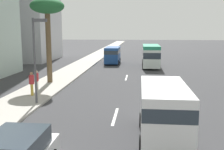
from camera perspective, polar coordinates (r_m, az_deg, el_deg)
ground_plane at (r=34.19m, az=3.54°, el=1.15°), size 198.00×198.00×0.00m
sidewalk_right at (r=35.09m, az=-7.49°, el=1.43°), size 162.00×3.41×0.15m
lane_stripe_mid at (r=15.92m, az=0.65°, el=-8.66°), size 3.20×0.16×0.01m
lane_stripe_far at (r=28.43m, az=3.04°, el=-0.54°), size 3.20×0.16×0.01m
van_lead at (r=12.63m, az=10.78°, el=-6.94°), size 5.03×2.17×2.50m
minibus_second at (r=36.44m, az=8.17°, el=4.14°), size 6.56×2.27×2.93m
van_third at (r=39.90m, az=0.13°, el=4.38°), size 4.92×2.09×2.43m
pedestrian_near_lamp at (r=20.85m, az=-16.49°, el=-1.52°), size 0.38×0.39×1.75m
pedestrian_mid_block at (r=22.17m, az=-15.48°, el=-0.99°), size 0.34×0.25×1.66m
palm_tree at (r=25.43m, az=-13.41°, el=13.05°), size 3.02×3.02×7.55m
street_lamp at (r=18.21m, az=-15.62°, el=5.07°), size 0.24×0.97×5.55m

